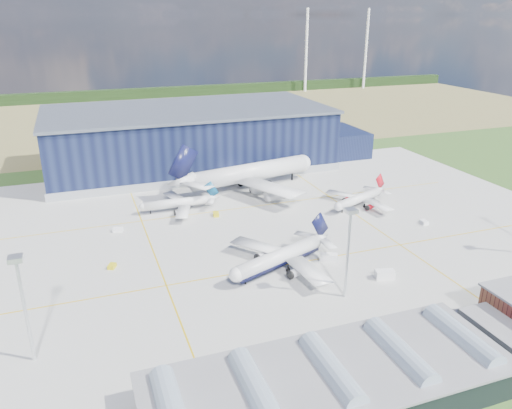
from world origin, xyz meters
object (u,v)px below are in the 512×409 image
at_px(gse_van_c, 385,275).
at_px(airliner_red, 359,194).
at_px(light_mast_west, 22,292).
at_px(light_mast_center, 349,239).
at_px(airliner_navy, 279,250).
at_px(gse_cart_a, 424,222).
at_px(gse_tug_c, 216,214).
at_px(car_a, 419,322).
at_px(airliner_widebody, 251,163).
at_px(car_b, 469,317).
at_px(gse_van_a, 328,257).
at_px(airliner_regional, 176,199).
at_px(gse_cart_b, 118,230).
at_px(hangar, 195,140).
at_px(gse_tug_b, 112,266).

bearing_deg(gse_van_c, airliner_red, -8.61).
xyz_separation_m(light_mast_west, light_mast_center, (70.00, 0.00, 0.00)).
height_order(light_mast_west, airliner_navy, light_mast_west).
relative_size(light_mast_center, airliner_navy, 0.62).
distance_m(light_mast_west, gse_cart_a, 121.80).
bearing_deg(gse_tug_c, gse_van_c, -50.88).
distance_m(airliner_red, car_a, 72.57).
distance_m(airliner_red, airliner_widebody, 43.86).
xyz_separation_m(gse_van_c, car_b, (7.42, -22.23, -0.60)).
bearing_deg(car_b, gse_van_a, 28.36).
xyz_separation_m(airliner_widebody, car_b, (16.31, -101.98, -9.82)).
distance_m(airliner_regional, gse_van_a, 61.11).
bearing_deg(gse_van_a, gse_cart_a, -46.21).
relative_size(light_mast_west, airliner_navy, 0.62).
height_order(airliner_regional, gse_cart_b, airliner_regional).
relative_size(gse_tug_c, car_b, 0.85).
bearing_deg(gse_van_a, gse_van_c, -120.33).
distance_m(airliner_widebody, car_b, 103.74).
relative_size(airliner_regional, car_a, 8.38).
distance_m(gse_cart_b, car_a, 94.54).
distance_m(hangar, airliner_widebody, 42.69).
bearing_deg(gse_tug_b, hangar, 90.01).
xyz_separation_m(airliner_red, airliner_widebody, (-29.48, 31.98, 5.67)).
xyz_separation_m(airliner_red, airliner_regional, (-61.86, 18.00, -0.04)).
height_order(light_mast_west, airliner_regional, light_mast_west).
relative_size(airliner_regional, gse_tug_c, 9.46).
relative_size(light_mast_center, gse_tug_b, 8.76).
bearing_deg(gse_cart_b, car_b, -119.26).
height_order(airliner_navy, airliner_widebody, airliner_widebody).
bearing_deg(car_a, hangar, 26.78).
bearing_deg(light_mast_center, airliner_regional, 111.21).
height_order(airliner_widebody, gse_van_c, airliner_widebody).
height_order(gse_tug_b, car_a, car_a).
height_order(airliner_regional, gse_cart_a, airliner_regional).
xyz_separation_m(airliner_regional, gse_cart_a, (74.04, -39.08, -4.06)).
relative_size(airliner_red, airliner_regional, 1.01).
height_order(airliner_widebody, gse_cart_b, airliner_widebody).
height_order(hangar, light_mast_center, hangar).
bearing_deg(gse_tug_b, gse_cart_b, 107.32).
distance_m(airliner_navy, gse_cart_a, 58.68).
bearing_deg(light_mast_center, airliner_red, 56.29).
xyz_separation_m(light_mast_center, airliner_regional, (-27.16, 70.00, -10.74)).
relative_size(hangar, airliner_navy, 3.92).
height_order(airliner_regional, gse_tug_c, airliner_regional).
relative_size(light_mast_center, gse_cart_b, 7.70).
height_order(airliner_widebody, car_b, airliner_widebody).
bearing_deg(gse_van_a, car_a, -145.65).
height_order(gse_cart_b, gse_van_c, gse_van_c).
bearing_deg(car_b, hangar, 15.34).
distance_m(airliner_red, airliner_regional, 64.42).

